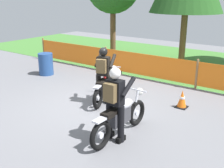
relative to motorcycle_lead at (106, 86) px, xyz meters
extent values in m
cube|color=slate|center=(-0.10, -0.46, -0.47)|extent=(24.00, 24.00, 0.02)
cube|color=#427A33|center=(-0.10, 6.14, -0.46)|extent=(24.00, 6.90, 0.01)
cylinder|color=olive|center=(-6.00, 2.69, 0.06)|extent=(0.08, 0.08, 1.05)
cylinder|color=olive|center=(-2.07, 2.69, 0.06)|extent=(0.08, 0.08, 1.05)
cylinder|color=olive|center=(1.87, 2.69, 0.06)|extent=(0.08, 0.08, 1.05)
cube|color=orange|center=(-4.03, 2.69, 0.08)|extent=(3.86, 0.02, 0.85)
cube|color=orange|center=(-0.10, 2.69, 0.08)|extent=(3.86, 0.02, 0.85)
cylinder|color=brown|center=(-3.41, 5.07, 0.83)|extent=(0.28, 0.28, 2.59)
cylinder|color=brown|center=(0.17, 5.48, 0.73)|extent=(0.28, 0.28, 2.37)
torus|color=black|center=(-0.20, 0.64, -0.15)|extent=(0.30, 0.63, 0.63)
cylinder|color=silver|center=(-0.20, 0.64, -0.15)|extent=(0.10, 0.15, 0.14)
torus|color=black|center=(0.22, -0.67, -0.15)|extent=(0.30, 0.63, 0.63)
cylinder|color=silver|center=(0.22, -0.67, -0.15)|extent=(0.10, 0.15, 0.14)
cube|color=#38383D|center=(0.02, -0.06, 0.03)|extent=(0.41, 0.64, 0.32)
ellipsoid|color=maroon|center=(-0.05, 0.16, 0.25)|extent=(0.38, 0.56, 0.22)
cube|color=black|center=(0.10, -0.29, 0.22)|extent=(0.37, 0.59, 0.10)
cube|color=silver|center=(0.22, -0.67, 0.20)|extent=(0.26, 0.39, 0.04)
cylinder|color=silver|center=(-0.19, 0.59, 0.14)|extent=(0.12, 0.23, 0.56)
sphere|color=white|center=(-0.23, 0.74, 0.37)|extent=(0.22, 0.22, 0.18)
cylinder|color=silver|center=(-0.17, 0.55, 0.47)|extent=(0.57, 0.21, 0.03)
cylinder|color=silver|center=(-0.02, -0.38, -0.21)|extent=(0.23, 0.54, 0.07)
torus|color=black|center=(1.66, -0.91, -0.13)|extent=(0.12, 0.66, 0.66)
cylinder|color=silver|center=(1.66, -0.91, -0.13)|extent=(0.06, 0.14, 0.14)
torus|color=black|center=(1.65, -2.34, -0.13)|extent=(0.12, 0.66, 0.66)
cylinder|color=silver|center=(1.65, -2.34, -0.13)|extent=(0.06, 0.14, 0.14)
cube|color=#38383D|center=(1.65, -1.68, 0.05)|extent=(0.25, 0.62, 0.33)
ellipsoid|color=#B7B7C1|center=(1.66, -1.44, 0.28)|extent=(0.25, 0.54, 0.23)
cube|color=black|center=(1.65, -1.93, 0.25)|extent=(0.23, 0.58, 0.10)
cube|color=silver|center=(1.65, -2.34, 0.23)|extent=(0.17, 0.37, 0.04)
cylinder|color=silver|center=(1.66, -0.97, 0.16)|extent=(0.06, 0.24, 0.58)
sphere|color=white|center=(1.66, -0.81, 0.40)|extent=(0.19, 0.19, 0.18)
cylinder|color=silver|center=(1.66, -1.01, 0.51)|extent=(0.62, 0.04, 0.03)
cylinder|color=silver|center=(1.51, -1.98, -0.20)|extent=(0.08, 0.56, 0.07)
cylinder|color=black|center=(-0.09, -0.25, -0.03)|extent=(0.19, 0.19, 0.86)
cube|color=black|center=(-0.09, -0.25, -0.40)|extent=(0.18, 0.28, 0.12)
cylinder|color=black|center=(0.22, -0.15, -0.03)|extent=(0.19, 0.19, 0.86)
cube|color=black|center=(0.22, -0.15, -0.40)|extent=(0.18, 0.28, 0.12)
cube|color=black|center=(0.07, -0.20, 0.68)|extent=(0.42, 0.34, 0.56)
cylinder|color=black|center=(-0.20, -0.10, 0.80)|extent=(0.24, 0.49, 0.38)
cylinder|color=black|center=(0.22, 0.04, 0.80)|extent=(0.24, 0.49, 0.38)
sphere|color=black|center=(0.07, -0.20, 1.10)|extent=(0.31, 0.31, 0.25)
cube|color=black|center=(0.04, -0.10, 1.10)|extent=(0.18, 0.08, 0.08)
cube|color=brown|center=(0.12, -0.36, 0.72)|extent=(0.32, 0.24, 0.40)
cylinder|color=black|center=(1.49, -1.83, -0.03)|extent=(0.15, 0.15, 0.86)
cube|color=black|center=(1.49, -1.83, -0.40)|extent=(0.11, 0.26, 0.12)
cylinder|color=black|center=(1.81, -1.83, -0.03)|extent=(0.15, 0.15, 0.86)
cube|color=black|center=(1.81, -1.83, -0.40)|extent=(0.11, 0.26, 0.12)
cube|color=black|center=(1.65, -1.83, 0.68)|extent=(0.36, 0.24, 0.56)
cylinder|color=black|center=(1.43, -1.65, 0.80)|extent=(0.11, 0.48, 0.38)
cylinder|color=black|center=(1.87, -1.65, 0.80)|extent=(0.11, 0.48, 0.38)
sphere|color=white|center=(1.65, -1.83, 1.10)|extent=(0.25, 0.25, 0.25)
cube|color=black|center=(1.65, -1.73, 1.10)|extent=(0.18, 0.03, 0.08)
cube|color=brown|center=(1.65, -2.00, 0.72)|extent=(0.28, 0.16, 0.40)
cube|color=black|center=(2.14, 0.82, -0.45)|extent=(0.32, 0.32, 0.03)
cone|color=orange|center=(2.14, 0.82, -0.18)|extent=(0.26, 0.26, 0.50)
cylinder|color=white|center=(2.14, 0.82, -0.16)|extent=(0.15, 0.15, 0.06)
cylinder|color=navy|center=(-3.70, 0.83, -0.02)|extent=(0.58, 0.58, 0.88)
camera|label=1|loc=(4.90, -6.39, 2.70)|focal=44.33mm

